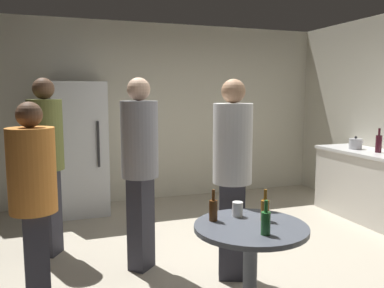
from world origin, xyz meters
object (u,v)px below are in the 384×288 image
beer_bottle_green (266,222)px  person_in_olive_shirt (46,153)px  beer_bottle_brown (213,209)px  person_in_gray_shirt (140,159)px  kettle (356,144)px  foreground_table (251,239)px  refrigerator (80,148)px  plastic_cup_white (238,209)px  wine_bottle_on_counter (379,143)px  person_in_orange_shirt (33,193)px  person_in_white_shirt (232,164)px  beer_bottle_amber (265,209)px

beer_bottle_green → person_in_olive_shirt: (-1.35, 2.00, 0.24)m
beer_bottle_brown → person_in_gray_shirt: person_in_gray_shirt is taller
kettle → foreground_table: bearing=-143.9°
person_in_olive_shirt → refrigerator: bearing=103.3°
beer_bottle_green → plastic_cup_white: 0.41m
beer_bottle_brown → person_in_olive_shirt: bearing=125.1°
wine_bottle_on_counter → beer_bottle_brown: (-2.82, -1.34, -0.20)m
beer_bottle_green → person_in_olive_shirt: person_in_olive_shirt is taller
beer_bottle_brown → person_in_orange_shirt: 1.32m
wine_bottle_on_counter → person_in_olive_shirt: 3.97m
foreground_table → person_in_gray_shirt: 1.34m
person_in_orange_shirt → person_in_white_shirt: size_ratio=0.90×
beer_bottle_green → person_in_white_shirt: bearing=78.6°
person_in_gray_shirt → refrigerator: bearing=147.3°
refrigerator → plastic_cup_white: refrigerator is taller
person_in_gray_shirt → person_in_white_shirt: person_in_gray_shirt is taller
beer_bottle_amber → person_in_orange_shirt: person_in_orange_shirt is taller
foreground_table → beer_bottle_green: (-0.00, -0.20, 0.19)m
refrigerator → person_in_orange_shirt: bearing=-101.1°
kettle → person_in_orange_shirt: size_ratio=0.15×
kettle → beer_bottle_green: (-2.57, -2.07, -0.15)m
plastic_cup_white → person_in_olive_shirt: bearing=130.3°
beer_bottle_brown → person_in_white_shirt: (0.39, 0.52, 0.22)m
kettle → refrigerator: bearing=159.7°
person_in_white_shirt → beer_bottle_brown: bearing=-15.2°
person_in_olive_shirt → foreground_table: bearing=-23.1°
person_in_orange_shirt → foreground_table: bearing=-30.7°
wine_bottle_on_counter → person_in_gray_shirt: (-3.15, -0.36, 0.03)m
wine_bottle_on_counter → person_in_gray_shirt: size_ratio=0.17×
plastic_cup_white → beer_bottle_brown: bearing=-171.2°
person_in_olive_shirt → person_in_white_shirt: bearing=-5.9°
person_in_gray_shirt → beer_bottle_amber: bearing=-12.6°
foreground_table → person_in_orange_shirt: (-1.43, 0.66, 0.30)m
foreground_table → person_in_orange_shirt: 1.61m
kettle → beer_bottle_brown: size_ratio=1.06×
kettle → person_in_white_shirt: bearing=-153.7°
beer_bottle_brown → foreground_table: bearing=-39.6°
kettle → foreground_table: (-2.57, -1.87, -0.34)m
refrigerator → person_in_olive_shirt: same height
plastic_cup_white → person_in_orange_shirt: bearing=162.3°
person_in_orange_shirt → person_in_olive_shirt: person_in_olive_shirt is taller
foreground_table → beer_bottle_amber: beer_bottle_amber is taller
person_in_orange_shirt → person_in_white_shirt: person_in_white_shirt is taller
beer_bottle_amber → person_in_white_shirt: 0.68m
beer_bottle_amber → person_in_olive_shirt: (-1.49, 1.75, 0.24)m
person_in_white_shirt → wine_bottle_on_counter: bearing=130.6°
plastic_cup_white → beer_bottle_green: bearing=-89.6°
person_in_white_shirt → plastic_cup_white: bearing=1.3°
beer_bottle_amber → person_in_gray_shirt: (-0.68, 1.10, 0.23)m
foreground_table → person_in_olive_shirt: (-1.35, 1.80, 0.43)m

